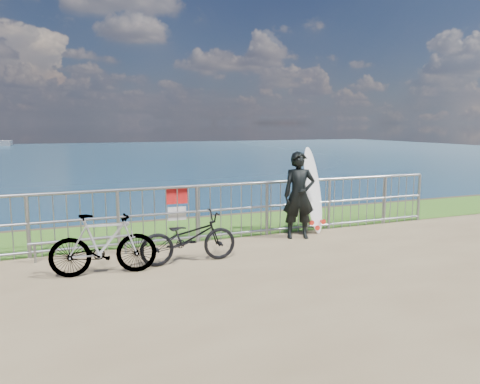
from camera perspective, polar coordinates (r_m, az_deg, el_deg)
name	(u,v)px	position (r m, az deg, el deg)	size (l,w,h in m)	color
grass_strip	(205,228)	(10.42, -4.34, -4.35)	(120.00, 120.00, 0.00)	#356A1D
railing	(222,211)	(9.28, -2.26, -2.31)	(10.06, 0.10, 1.13)	gray
surfer	(299,195)	(9.42, 7.20, -0.41)	(0.64, 0.42, 1.75)	black
surfboard	(313,193)	(9.94, 8.93, -0.17)	(0.60, 0.56, 1.82)	white
bicycle_near	(189,238)	(7.82, -6.27, -5.55)	(0.57, 1.62, 0.85)	black
bicycle_far	(104,244)	(7.44, -16.30, -6.15)	(0.45, 1.59, 0.96)	black
bike_rack	(81,242)	(8.50, -18.78, -5.78)	(1.67, 0.05, 0.35)	gray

